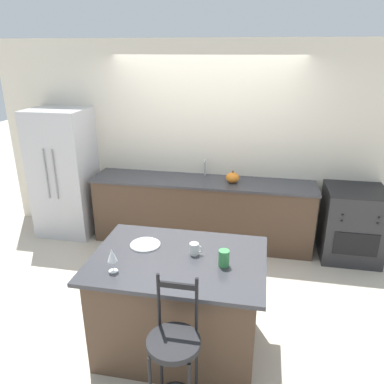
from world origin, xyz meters
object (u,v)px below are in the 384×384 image
Objects in this scene: bar_stool_near at (174,355)px; tumbler_cup at (224,258)px; refrigerator at (64,173)px; dinner_plate at (145,244)px; wine_glass at (112,256)px; coffee_mug at (194,249)px; oven_range at (352,223)px; pumpkin_decoration at (233,178)px.

bar_stool_near is 0.83m from tumbler_cup.
dinner_plate is (1.79, -1.84, 0.03)m from refrigerator.
refrigerator is at bearing 129.62° from bar_stool_near.
tumbler_cup is at bearing 16.29° from wine_glass.
oven_range is at bearing 48.21° from coffee_mug.
wine_glass is 0.70m from coffee_mug.
coffee_mug is at bearing 153.65° from tumbler_cup.
bar_stool_near is 8.53× the size of tumbler_cup.
coffee_mug is at bearing -131.79° from oven_range.
refrigerator reaches higher than coffee_mug.
bar_stool_near reaches higher than wine_glass.
bar_stool_near is (-1.69, -2.72, 0.14)m from oven_range.
tumbler_cup is at bearing -86.87° from pumpkin_decoration.
pumpkin_decoration is at bearing 93.13° from tumbler_cup.
dinner_plate is at bearing -45.84° from refrigerator.
coffee_mug is 1.93m from pumpkin_decoration.
pumpkin_decoration is at bearing 71.81° from dinner_plate.
refrigerator is at bearing 179.91° from oven_range.
pumpkin_decoration is (-0.11, 2.06, -0.01)m from tumbler_cup.
tumbler_cup is (0.26, -0.13, 0.02)m from coffee_mug.
dinner_plate reaches higher than oven_range.
dinner_plate is 1.53× the size of pumpkin_decoration.
pumpkin_decoration is at bearing 72.39° from wine_glass.
coffee_mug is (-0.01, 0.82, 0.37)m from bar_stool_near.
coffee_mug is 0.64× the size of pumpkin_decoration.
wine_glass reaches higher than oven_range.
wine_glass is 2.42m from pumpkin_decoration.
refrigerator reaches higher than wine_glass.
refrigerator reaches higher than pumpkin_decoration.
wine_glass is 1.43× the size of tumbler_cup.
coffee_mug is (-1.70, -1.90, 0.51)m from oven_range.
pumpkin_decoration is (0.14, 2.74, 0.38)m from bar_stool_near.
refrigerator reaches higher than tumbler_cup.
oven_range is at bearing 40.34° from dinner_plate.
bar_stool_near is 0.87m from wine_glass.
bar_stool_near reaches higher than oven_range.
bar_stool_near is 4.34× the size of dinner_plate.
wine_glass reaches higher than dinner_plate.
refrigerator reaches higher than dinner_plate.
coffee_mug is at bearing -8.56° from dinner_plate.
refrigerator is 3.24m from tumbler_cup.
wine_glass is at bearing -105.18° from dinner_plate.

